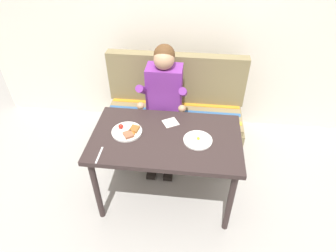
{
  "coord_description": "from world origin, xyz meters",
  "views": [
    {
      "loc": [
        0.21,
        -1.7,
        2.23
      ],
      "look_at": [
        0.0,
        0.15,
        0.72
      ],
      "focal_mm": 30.51,
      "sensor_mm": 36.0,
      "label": 1
    }
  ],
  "objects_px": {
    "person": "(164,95)",
    "fork": "(99,155)",
    "table": "(166,144)",
    "plate_breakfast": "(128,131)",
    "plate_eggs": "(198,140)",
    "napkin": "(171,123)",
    "couch": "(174,119)"
  },
  "relations": [
    {
      "from": "person",
      "to": "fork",
      "type": "bearing_deg",
      "value": -113.8
    },
    {
      "from": "person",
      "to": "fork",
      "type": "relative_size",
      "value": 7.13
    },
    {
      "from": "napkin",
      "to": "couch",
      "type": "bearing_deg",
      "value": 91.77
    },
    {
      "from": "table",
      "to": "couch",
      "type": "xyz_separation_m",
      "value": [
        0.0,
        0.76,
        -0.32
      ]
    },
    {
      "from": "plate_eggs",
      "to": "couch",
      "type": "bearing_deg",
      "value": 107.91
    },
    {
      "from": "plate_eggs",
      "to": "fork",
      "type": "relative_size",
      "value": 1.33
    },
    {
      "from": "fork",
      "to": "plate_eggs",
      "type": "bearing_deg",
      "value": 18.45
    },
    {
      "from": "plate_breakfast",
      "to": "fork",
      "type": "distance_m",
      "value": 0.32
    },
    {
      "from": "table",
      "to": "plate_eggs",
      "type": "distance_m",
      "value": 0.27
    },
    {
      "from": "couch",
      "to": "person",
      "type": "height_order",
      "value": "person"
    },
    {
      "from": "couch",
      "to": "person",
      "type": "xyz_separation_m",
      "value": [
        -0.09,
        -0.17,
        0.41
      ]
    },
    {
      "from": "plate_breakfast",
      "to": "plate_eggs",
      "type": "relative_size",
      "value": 1.09
    },
    {
      "from": "table",
      "to": "fork",
      "type": "distance_m",
      "value": 0.54
    },
    {
      "from": "plate_breakfast",
      "to": "plate_eggs",
      "type": "xyz_separation_m",
      "value": [
        0.57,
        -0.04,
        -0.0
      ]
    },
    {
      "from": "plate_breakfast",
      "to": "fork",
      "type": "bearing_deg",
      "value": -118.84
    },
    {
      "from": "table",
      "to": "plate_breakfast",
      "type": "bearing_deg",
      "value": 177.21
    },
    {
      "from": "person",
      "to": "napkin",
      "type": "distance_m",
      "value": 0.42
    },
    {
      "from": "table",
      "to": "napkin",
      "type": "bearing_deg",
      "value": 84.35
    },
    {
      "from": "couch",
      "to": "plate_eggs",
      "type": "bearing_deg",
      "value": -72.09
    },
    {
      "from": "couch",
      "to": "table",
      "type": "bearing_deg",
      "value": -90.0
    },
    {
      "from": "couch",
      "to": "person",
      "type": "relative_size",
      "value": 1.19
    },
    {
      "from": "person",
      "to": "plate_breakfast",
      "type": "distance_m",
      "value": 0.62
    },
    {
      "from": "couch",
      "to": "plate_eggs",
      "type": "xyz_separation_m",
      "value": [
        0.25,
        -0.79,
        0.41
      ]
    },
    {
      "from": "table",
      "to": "person",
      "type": "distance_m",
      "value": 0.6
    },
    {
      "from": "napkin",
      "to": "plate_eggs",
      "type": "bearing_deg",
      "value": -40.63
    },
    {
      "from": "plate_breakfast",
      "to": "couch",
      "type": "bearing_deg",
      "value": 67.24
    },
    {
      "from": "table",
      "to": "napkin",
      "type": "xyz_separation_m",
      "value": [
        0.02,
        0.18,
        0.09
      ]
    },
    {
      "from": "table",
      "to": "fork",
      "type": "relative_size",
      "value": 7.06
    },
    {
      "from": "plate_eggs",
      "to": "napkin",
      "type": "relative_size",
      "value": 1.93
    },
    {
      "from": "napkin",
      "to": "fork",
      "type": "bearing_deg",
      "value": -137.58
    },
    {
      "from": "person",
      "to": "couch",
      "type": "bearing_deg",
      "value": 62.43
    },
    {
      "from": "couch",
      "to": "plate_breakfast",
      "type": "bearing_deg",
      "value": -112.76
    }
  ]
}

